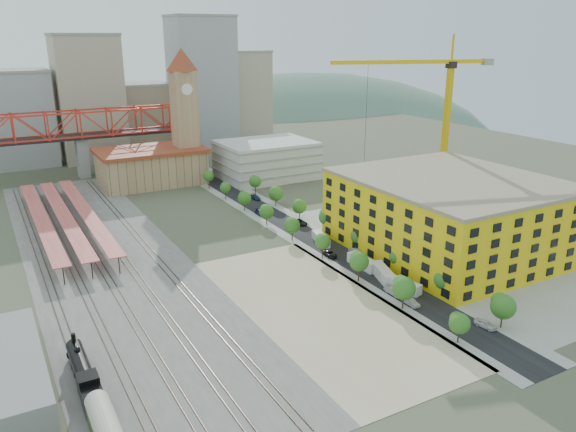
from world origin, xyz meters
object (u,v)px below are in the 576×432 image
clock_tower (184,103)px  locomotive (85,377)px  site_trailer_b (383,274)px  car_0 (411,302)px  site_trailer_c (362,262)px  tower_crane (437,105)px  construction_building (450,214)px  site_trailer_d (321,239)px  site_trailer_a (402,285)px

clock_tower → locomotive: 133.13m
site_trailer_b → car_0: size_ratio=2.16×
site_trailer_b → site_trailer_c: 7.71m
tower_crane → car_0: bearing=-135.6°
construction_building → site_trailer_b: size_ratio=5.25×
tower_crane → locomotive: bearing=-158.1°
construction_building → tower_crane: bearing=54.9°
tower_crane → site_trailer_c: bearing=-149.4°
clock_tower → site_trailer_c: (8.00, -98.96, -27.45)m
site_trailer_d → clock_tower: bearing=109.1°
locomotive → site_trailer_b: 66.79m
tower_crane → site_trailer_a: bearing=-137.9°
locomotive → tower_crane: 124.22m
clock_tower → site_trailer_b: bearing=-85.7°
construction_building → locomotive: (-92.00, -16.86, -7.28)m
site_trailer_b → site_trailer_d: (0.00, 26.05, -0.14)m
site_trailer_c → site_trailer_d: (0.00, 18.34, -0.07)m
construction_building → site_trailer_b: (-26.00, -6.67, -8.09)m
site_trailer_a → site_trailer_c: bearing=75.4°
clock_tower → site_trailer_d: bearing=-84.3°
clock_tower → car_0: size_ratio=11.64×
locomotive → car_0: bearing=-2.5°
tower_crane → site_trailer_d: tower_crane is taller
tower_crane → construction_building: bearing=-125.1°
site_trailer_a → tower_crane: bearing=27.5°
site_trailer_a → site_trailer_b: site_trailer_b is taller
site_trailer_c → site_trailer_d: site_trailer_c is taller
locomotive → site_trailer_c: bearing=15.2°
site_trailer_b → construction_building: bearing=32.0°
car_0 → site_trailer_a: bearing=65.0°
construction_building → site_trailer_c: construction_building is taller
locomotive → tower_crane: bearing=21.9°
site_trailer_a → car_0: 6.98m
site_trailer_d → car_0: 39.05m
tower_crane → site_trailer_d: size_ratio=6.08×
clock_tower → site_trailer_d: 85.56m
site_trailer_a → car_0: size_ratio=1.94×
clock_tower → locomotive: size_ratio=2.28×
site_trailer_a → site_trailer_b: bearing=75.4°
construction_building → site_trailer_d: construction_building is taller
clock_tower → construction_building: 107.36m
clock_tower → car_0: (5.00, -119.55, -27.94)m
clock_tower → site_trailer_d: size_ratio=6.01×
site_trailer_a → site_trailer_b: (0.00, 6.60, 0.13)m
clock_tower → locomotive: (-58.00, -116.85, -26.57)m
site_trailer_b → tower_crane: bearing=54.9°
site_trailer_c → car_0: 20.82m
construction_building → site_trailer_b: 28.03m
tower_crane → car_0: size_ratio=11.76×
locomotive → car_0: (63.00, -2.70, -1.37)m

